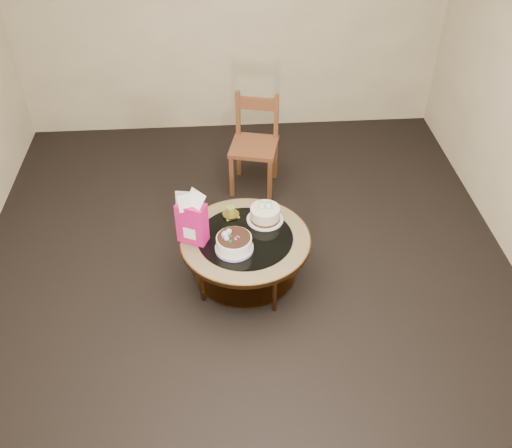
{
  "coord_description": "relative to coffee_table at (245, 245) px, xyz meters",
  "views": [
    {
      "loc": [
        -0.16,
        -3.29,
        3.36
      ],
      "look_at": [
        0.09,
        0.02,
        0.57
      ],
      "focal_mm": 40.0,
      "sensor_mm": 36.0,
      "label": 1
    }
  ],
  "objects": [
    {
      "name": "pillar_candle",
      "position": [
        -0.1,
        0.27,
        0.11
      ],
      "size": [
        0.14,
        0.14,
        0.1
      ],
      "rotation": [
        0.0,
        0.0,
        0.34
      ],
      "color": "tan",
      "rests_on": "coffee_table"
    },
    {
      "name": "room_walls",
      "position": [
        -0.0,
        0.0,
        1.16
      ],
      "size": [
        4.52,
        5.02,
        2.61
      ],
      "color": "beige",
      "rests_on": "ground"
    },
    {
      "name": "coffee_table",
      "position": [
        0.0,
        0.0,
        0.0
      ],
      "size": [
        1.02,
        1.02,
        0.46
      ],
      "color": "brown",
      "rests_on": "ground"
    },
    {
      "name": "ground",
      "position": [
        -0.0,
        0.0,
        -0.38
      ],
      "size": [
        5.0,
        5.0,
        0.0
      ],
      "primitive_type": "plane",
      "color": "black",
      "rests_on": "ground"
    },
    {
      "name": "decorated_cake",
      "position": [
        -0.09,
        -0.13,
        0.14
      ],
      "size": [
        0.29,
        0.29,
        0.17
      ],
      "rotation": [
        0.0,
        0.0,
        0.39
      ],
      "color": "#BD9AD9",
      "rests_on": "coffee_table"
    },
    {
      "name": "dining_chair",
      "position": [
        0.17,
        1.33,
        0.09
      ],
      "size": [
        0.52,
        0.52,
        0.93
      ],
      "rotation": [
        0.0,
        0.0,
        -0.24
      ],
      "color": "brown",
      "rests_on": "ground"
    },
    {
      "name": "gift_bag",
      "position": [
        -0.4,
        0.0,
        0.3
      ],
      "size": [
        0.25,
        0.22,
        0.44
      ],
      "rotation": [
        0.0,
        0.0,
        -0.42
      ],
      "color": "#D8146F",
      "rests_on": "coffee_table"
    },
    {
      "name": "cream_cake",
      "position": [
        0.17,
        0.2,
        0.14
      ],
      "size": [
        0.29,
        0.29,
        0.19
      ],
      "rotation": [
        0.0,
        0.0,
        -0.13
      ],
      "color": "silver",
      "rests_on": "coffee_table"
    }
  ]
}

